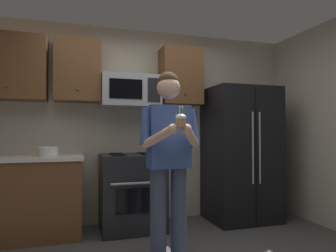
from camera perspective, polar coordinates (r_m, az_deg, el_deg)
wall_back at (r=4.20m, az=-5.72°, el=0.25°), size 4.40×0.10×2.60m
oven_range at (r=3.85m, az=-6.81°, el=-12.15°), size 0.76×0.70×0.93m
microwave at (r=3.94m, az=-7.07°, el=6.50°), size 0.74×0.41×0.40m
refrigerator at (r=4.29m, az=13.53°, el=-5.10°), size 0.90×0.75×1.80m
cabinet_row_upper at (r=3.97m, az=-15.52°, el=9.84°), size 2.78×0.36×0.76m
counter_left at (r=3.86m, az=-26.67°, el=-11.98°), size 1.44×0.66×0.92m
bowl_large_white at (r=3.78m, az=-21.61°, el=-4.41°), size 0.23×0.23×0.11m
person at (r=2.83m, az=0.17°, el=-5.16°), size 0.60×0.48×1.76m
cupcake at (r=2.51m, az=2.39°, el=1.14°), size 0.09×0.09×0.17m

